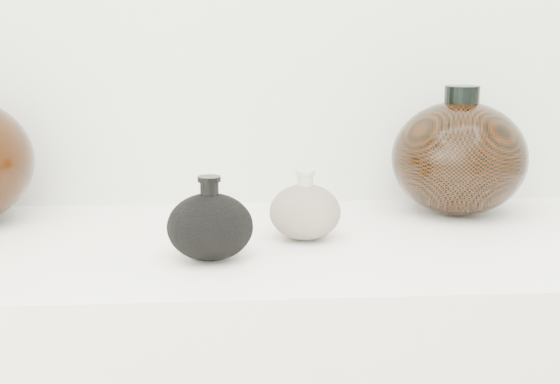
{
  "coord_description": "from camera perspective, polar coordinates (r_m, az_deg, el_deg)",
  "views": [
    {
      "loc": [
        -0.08,
        -0.13,
        1.2
      ],
      "look_at": [
        -0.0,
        0.92,
        0.98
      ],
      "focal_mm": 50.0,
      "sensor_mm": 36.0,
      "label": 1
    }
  ],
  "objects": [
    {
      "name": "cream_gourd_vase",
      "position": [
        1.13,
        1.84,
        -1.42
      ],
      "size": [
        0.12,
        0.12,
        0.1
      ],
      "color": "#C4B19A",
      "rests_on": "display_counter"
    },
    {
      "name": "black_gourd_vase",
      "position": [
        1.03,
        -5.14,
        -2.49
      ],
      "size": [
        0.14,
        0.14,
        0.11
      ],
      "color": "black",
      "rests_on": "display_counter"
    },
    {
      "name": "right_round_pot",
      "position": [
        1.3,
        12.96,
        2.47
      ],
      "size": [
        0.27,
        0.27,
        0.21
      ],
      "color": "black",
      "rests_on": "display_counter"
    }
  ]
}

